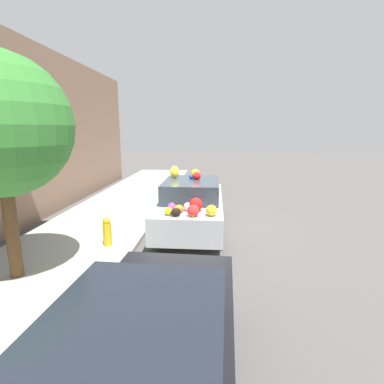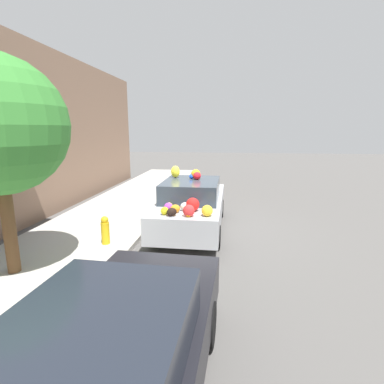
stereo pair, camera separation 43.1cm
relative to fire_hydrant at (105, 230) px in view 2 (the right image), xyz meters
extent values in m
plane|color=#565451|center=(1.77, -1.77, -0.48)|extent=(60.00, 60.00, 0.00)
cube|color=#B2ADA3|center=(1.77, 0.93, -0.41)|extent=(24.00, 3.20, 0.13)
cube|color=#846651|center=(1.77, 3.18, 2.30)|extent=(18.00, 0.30, 5.56)
cylinder|color=brown|center=(-1.64, 1.20, 0.63)|extent=(0.24, 0.24, 1.95)
cylinder|color=gold|center=(0.00, 0.00, -0.07)|extent=(0.20, 0.20, 0.55)
sphere|color=gold|center=(0.00, 0.00, 0.26)|extent=(0.18, 0.18, 0.18)
cube|color=#B7BABF|center=(1.77, -1.91, 0.15)|extent=(4.48, 1.74, 0.67)
cube|color=#333D47|center=(1.59, -1.91, 0.75)|extent=(2.02, 1.53, 0.52)
cylinder|color=black|center=(3.15, -1.12, -0.19)|extent=(0.58, 0.18, 0.58)
cylinder|color=black|center=(3.16, -2.71, -0.19)|extent=(0.58, 0.18, 0.58)
cylinder|color=black|center=(0.38, -1.12, -0.19)|extent=(0.58, 0.18, 0.58)
cylinder|color=black|center=(0.38, -2.71, -0.19)|extent=(0.58, 0.18, 0.58)
sphere|color=silver|center=(0.29, -1.93, 0.59)|extent=(0.29, 0.29, 0.21)
ellipsoid|color=purple|center=(0.20, -1.54, 0.59)|extent=(0.26, 0.22, 0.21)
ellipsoid|color=orange|center=(0.10, -1.73, 0.58)|extent=(0.31, 0.32, 0.19)
sphere|color=brown|center=(3.33, -2.34, 0.57)|extent=(0.20, 0.20, 0.17)
ellipsoid|color=yellow|center=(3.72, -1.83, 0.61)|extent=(0.30, 0.31, 0.25)
sphere|color=orange|center=(1.94, -2.00, 1.14)|extent=(0.38, 0.38, 0.27)
ellipsoid|color=green|center=(3.74, -2.47, 0.58)|extent=(0.29, 0.27, 0.19)
ellipsoid|color=yellow|center=(2.08, -1.37, 1.18)|extent=(0.38, 0.37, 0.34)
sphere|color=red|center=(1.78, -2.06, 1.12)|extent=(0.26, 0.26, 0.22)
sphere|color=yellow|center=(0.44, -1.52, 0.56)|extent=(0.21, 0.21, 0.16)
ellipsoid|color=black|center=(2.83, -1.60, 0.56)|extent=(0.16, 0.19, 0.16)
ellipsoid|color=#FE9D1F|center=(3.55, -1.44, 0.58)|extent=(0.39, 0.43, 0.19)
sphere|color=yellow|center=(-0.11, -1.52, 0.58)|extent=(0.25, 0.25, 0.18)
ellipsoid|color=blue|center=(1.90, -1.88, 1.08)|extent=(0.20, 0.20, 0.14)
sphere|color=yellow|center=(-0.10, -2.50, 0.61)|extent=(0.35, 0.35, 0.26)
ellipsoid|color=black|center=(-0.19, -1.70, 0.58)|extent=(0.31, 0.31, 0.19)
ellipsoid|color=orange|center=(-0.20, -2.10, 0.53)|extent=(0.21, 0.18, 0.10)
sphere|color=red|center=(-0.18, -2.09, 0.62)|extent=(0.32, 0.32, 0.27)
sphere|color=yellow|center=(2.81, -1.43, 0.63)|extent=(0.42, 0.42, 0.30)
sphere|color=red|center=(0.29, -2.12, 0.65)|extent=(0.41, 0.41, 0.33)
cube|color=black|center=(-4.42, -1.92, 0.13)|extent=(4.64, 1.90, 0.60)
cube|color=#1E232D|center=(-4.60, -1.91, 0.67)|extent=(2.12, 1.59, 0.49)
cylinder|color=black|center=(-2.97, -1.19, -0.17)|extent=(0.61, 0.20, 0.61)
cylinder|color=black|center=(-3.03, -2.76, -0.17)|extent=(0.61, 0.20, 0.61)
camera|label=1|loc=(-6.68, -2.57, 2.42)|focal=28.00mm
camera|label=2|loc=(-6.64, -3.00, 2.42)|focal=28.00mm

